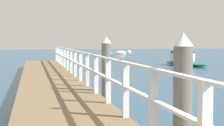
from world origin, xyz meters
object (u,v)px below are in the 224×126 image
at_px(dock_piling_far, 106,72).
at_px(seagull_foreground, 121,54).
at_px(dock_piling_near, 183,104).
at_px(boat_3, 185,61).

bearing_deg(dock_piling_far, seagull_foreground, -96.52).
bearing_deg(dock_piling_near, boat_3, 65.67).
distance_m(dock_piling_near, boat_3, 23.55).
bearing_deg(dock_piling_near, seagull_foreground, 99.51).
distance_m(dock_piling_far, boat_3, 18.70).
relative_size(seagull_foreground, boat_3, 0.09).
xyz_separation_m(dock_piling_near, seagull_foreground, (-0.37, 2.23, 0.66)).
xyz_separation_m(dock_piling_far, boat_3, (9.70, 15.97, -0.69)).
height_order(dock_piling_far, seagull_foreground, dock_piling_far).
relative_size(dock_piling_near, seagull_foreground, 4.85).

